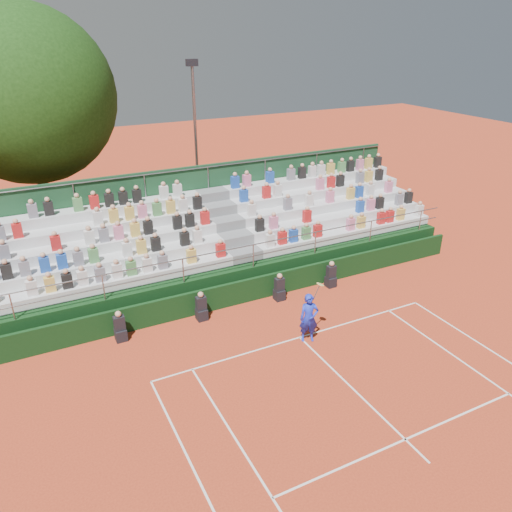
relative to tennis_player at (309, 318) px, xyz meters
name	(u,v)px	position (x,y,z in m)	size (l,w,h in m)	color
ground	(300,337)	(-0.18, 0.26, -0.92)	(90.00, 90.00, 0.00)	#BE3E1F
courtside_wall	(259,288)	(-0.18, 3.46, -0.42)	(20.00, 0.15, 1.00)	black
line_officials	(239,299)	(-1.32, 3.01, -0.44)	(9.40, 0.40, 1.19)	black
grandstand	(227,246)	(-0.18, 6.69, 0.17)	(20.00, 5.20, 4.40)	black
tennis_player	(309,318)	(0.00, 0.00, 0.00)	(0.92, 0.64, 2.22)	#1C2FD3
tree_east	(27,96)	(-7.09, 12.58, 6.49)	(7.76, 7.76, 11.30)	#362113
floodlight_mast	(195,133)	(0.83, 12.91, 4.13)	(0.60, 0.25, 8.73)	gray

